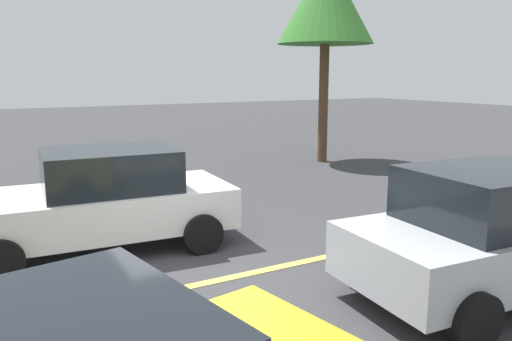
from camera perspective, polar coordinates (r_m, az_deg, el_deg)
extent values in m
plane|color=#38383A|center=(7.09, -6.25, -12.66)|extent=(80.00, 80.00, 0.00)
cube|color=#E0D14C|center=(8.62, 12.61, -8.48)|extent=(28.00, 0.16, 0.01)
cube|color=#B7BABF|center=(7.29, 25.63, -7.51)|extent=(4.21, 2.06, 0.67)
cube|color=black|center=(6.96, 25.01, -2.54)|extent=(2.07, 1.70, 0.67)
cylinder|color=black|center=(8.96, 26.71, -6.53)|extent=(0.65, 0.26, 0.64)
cylinder|color=black|center=(7.05, 12.34, -10.16)|extent=(0.65, 0.26, 0.64)
cylinder|color=black|center=(5.87, 23.38, -15.27)|extent=(0.65, 0.26, 0.64)
cube|color=white|center=(8.62, -17.32, -4.25)|extent=(4.36, 2.17, 0.66)
cube|color=black|center=(8.51, -16.16, 0.16)|extent=(2.14, 1.79, 0.66)
cylinder|color=black|center=(7.74, -26.86, -9.19)|extent=(0.65, 0.26, 0.64)
cylinder|color=black|center=(9.55, -26.67, -5.51)|extent=(0.65, 0.26, 0.64)
cylinder|color=black|center=(8.15, -6.04, -7.08)|extent=(0.65, 0.26, 0.64)
cylinder|color=black|center=(9.87, -9.71, -3.97)|extent=(0.65, 0.26, 0.64)
cylinder|color=#513823|center=(16.48, 7.59, 7.45)|extent=(0.30, 0.30, 3.74)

